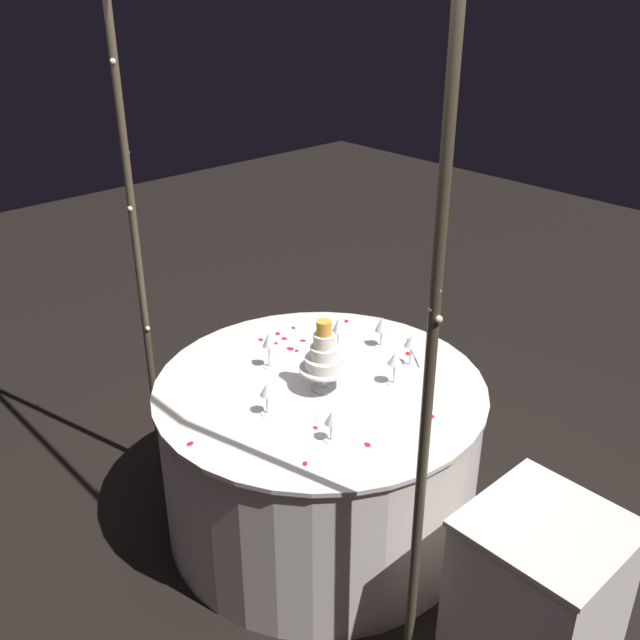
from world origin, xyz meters
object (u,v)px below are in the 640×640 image
Objects in this scene: wine_glass_4 at (338,327)px; wine_glass_1 at (267,392)px; tiered_cake at (324,356)px; cake_knife at (416,354)px; wine_glass_3 at (411,343)px; wine_glass_0 at (269,342)px; wine_glass_2 at (382,325)px; wine_glass_6 at (331,420)px; side_table at (535,605)px; main_table at (320,455)px; wine_glass_5 at (395,360)px; decorative_arch at (249,235)px.

wine_glass_1 is at bearing 108.50° from wine_glass_4.
tiered_cake is 2.30× the size of wine_glass_1.
tiered_cake is 0.37m from wine_glass_4.
tiered_cake reaches higher than cake_knife.
tiered_cake is 0.46m from wine_glass_3.
wine_glass_0 is (0.31, 0.05, -0.03)m from tiered_cake.
tiered_cake reaches higher than wine_glass_0.
wine_glass_2 is 0.83m from wine_glass_6.
wine_glass_2 reaches higher than side_table.
main_table is 0.61m from wine_glass_4.
wine_glass_1 is at bearing 94.01° from main_table.
wine_glass_5 is (-0.28, 0.22, 0.01)m from wine_glass_2.
tiered_cake is (-0.04, -0.35, -0.63)m from decorative_arch.
wine_glass_2 is 0.22m from wine_glass_4.
wine_glass_6 is at bearing 143.22° from main_table.
decorative_arch is 0.69m from wine_glass_1.
cake_knife is (-0.08, -0.54, -0.16)m from tiered_cake.
wine_glass_3 is at bearing -111.01° from main_table.
wine_glass_4 is (1.37, -0.31, 0.52)m from side_table.
cake_knife is (0.10, -0.28, -0.12)m from wine_glass_5.
wine_glass_4 is 0.68× the size of cake_knife.
decorative_arch is 10.22× the size of cake_knife.
wine_glass_0 is (1.46, 0.04, 0.53)m from side_table.
wine_glass_2 is at bearing -78.37° from tiered_cake.
side_table is 4.83× the size of wine_glass_2.
wine_glass_0 is at bearing 1.49° from side_table.
wine_glass_4 is at bearing -46.02° from wine_glass_6.
wine_glass_2 is 0.36m from wine_glass_5.
decorative_arch is at bearing 94.12° from wine_glass_2.
wine_glass_2 is at bearing -37.80° from wine_glass_5.
wine_glass_0 is 1.07× the size of wine_glass_4.
wine_glass_0 is at bearing -40.50° from wine_glass_1.
side_table is at bearing 179.18° from tiered_cake.
wine_glass_2 is at bearing -10.26° from wine_glass_3.
tiered_cake is 0.49m from wine_glass_2.
wine_glass_1 is at bearing 70.85° from wine_glass_5.
cake_knife reaches higher than main_table.
wine_glass_5 is 1.19× the size of wine_glass_6.
wine_glass_3 is (-0.22, 0.04, 0.01)m from wine_glass_2.
tiered_cake is 0.32m from wine_glass_5.
wine_glass_4 is (0.20, -0.61, 0.01)m from wine_glass_1.
cake_knife is (-0.09, -0.85, -0.10)m from wine_glass_1.
wine_glass_1 is at bearing -121.33° from decorative_arch.
wine_glass_0 is 0.72× the size of cake_knife.
wine_glass_2 is at bearing -123.67° from wine_glass_4.
side_table is 1.23m from wine_glass_3.
side_table is at bearing -165.86° from wine_glass_1.
wine_glass_1 reaches higher than main_table.
wine_glass_0 is 0.66m from wine_glass_3.
decorative_arch is at bearing 105.56° from wine_glass_4.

